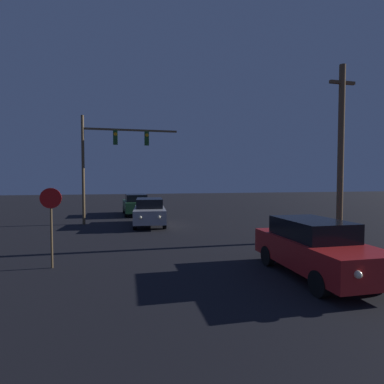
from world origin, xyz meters
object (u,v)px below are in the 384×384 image
car_far (136,204)px  traffic_signal_mast (108,152)px  stop_sign (51,213)px  utility_pole (341,151)px  car_mid (150,212)px  car_near (315,247)px

car_far → traffic_signal_mast: size_ratio=0.66×
stop_sign → utility_pole: bearing=8.6°
car_far → utility_pole: (9.01, -12.25, 3.33)m
traffic_signal_mast → stop_sign: traffic_signal_mast is taller
traffic_signal_mast → utility_pole: size_ratio=0.85×
car_mid → traffic_signal_mast: traffic_signal_mast is taller
car_near → utility_pole: 7.06m
car_near → traffic_signal_mast: size_ratio=0.65×
car_near → stop_sign: 8.23m
car_near → car_far: same height
traffic_signal_mast → utility_pole: bearing=-35.8°
utility_pole → car_near: bearing=-134.8°
car_far → traffic_signal_mast: 6.07m
car_near → utility_pole: size_ratio=0.55×
car_far → traffic_signal_mast: bearing=-116.2°
car_mid → stop_sign: (-3.79, -8.28, 0.92)m
car_far → stop_sign: (-3.14, -14.09, 0.92)m
car_mid → car_far: 5.84m
car_near → car_mid: (-3.98, 10.85, 0.00)m
traffic_signal_mast → stop_sign: bearing=-97.4°
car_mid → utility_pole: size_ratio=0.56×
car_near → stop_sign: stop_sign is taller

